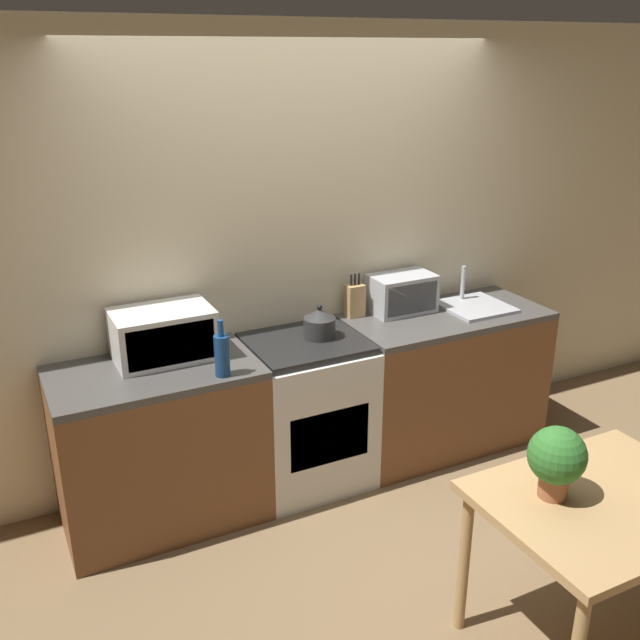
% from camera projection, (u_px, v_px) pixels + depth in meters
% --- Properties ---
extents(ground_plane, '(16.00, 16.00, 0.00)m').
position_uv_depth(ground_plane, '(386.00, 544.00, 3.76)').
color(ground_plane, brown).
extents(wall_back, '(10.00, 0.06, 2.60)m').
position_uv_depth(wall_back, '(296.00, 255.00, 4.21)').
color(wall_back, beige).
rests_on(wall_back, ground_plane).
extents(counter_left_run, '(1.07, 0.62, 0.90)m').
position_uv_depth(counter_left_run, '(160.00, 445.00, 3.82)').
color(counter_left_run, brown).
rests_on(counter_left_run, ground_plane).
extents(counter_right_run, '(1.27, 0.62, 0.90)m').
position_uv_depth(counter_right_run, '(442.00, 379.00, 4.59)').
color(counter_right_run, brown).
rests_on(counter_right_run, ground_plane).
extents(stove_range, '(0.67, 0.62, 0.90)m').
position_uv_depth(stove_range, '(306.00, 411.00, 4.18)').
color(stove_range, silver).
rests_on(stove_range, ground_plane).
extents(kettle, '(0.18, 0.18, 0.20)m').
position_uv_depth(kettle, '(319.00, 323.00, 4.04)').
color(kettle, '#2D2D2D').
rests_on(kettle, stove_range).
extents(microwave, '(0.52, 0.34, 0.27)m').
position_uv_depth(microwave, '(163.00, 334.00, 3.75)').
color(microwave, silver).
rests_on(microwave, counter_left_run).
extents(bottle, '(0.08, 0.08, 0.30)m').
position_uv_depth(bottle, '(222.00, 354.00, 3.55)').
color(bottle, navy).
rests_on(bottle, counter_left_run).
extents(knife_block, '(0.11, 0.08, 0.27)m').
position_uv_depth(knife_block, '(355.00, 300.00, 4.35)').
color(knife_block, tan).
rests_on(knife_block, counter_right_run).
extents(toaster_oven, '(0.40, 0.25, 0.24)m').
position_uv_depth(toaster_oven, '(402.00, 293.00, 4.43)').
color(toaster_oven, '#ADAFB5').
rests_on(toaster_oven, counter_right_run).
extents(sink_basin, '(0.40, 0.40, 0.24)m').
position_uv_depth(sink_basin, '(474.00, 305.00, 4.52)').
color(sink_basin, '#ADAFB5').
rests_on(sink_basin, counter_right_run).
extents(dining_table, '(0.96, 0.76, 0.75)m').
position_uv_depth(dining_table, '(602.00, 518.00, 2.90)').
color(dining_table, tan).
rests_on(dining_table, ground_plane).
extents(potted_plant, '(0.23, 0.23, 0.31)m').
position_uv_depth(potted_plant, '(557.00, 458.00, 2.82)').
color(potted_plant, '#9E5B3D').
rests_on(potted_plant, dining_table).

